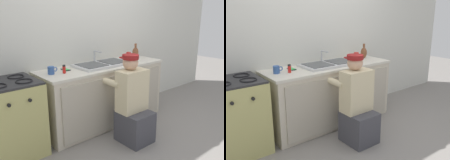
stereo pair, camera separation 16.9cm
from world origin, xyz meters
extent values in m
plane|color=gray|center=(0.00, 0.00, 0.00)|extent=(12.00, 12.00, 0.00)
cube|color=silver|center=(0.00, 0.65, 1.25)|extent=(6.00, 0.10, 2.50)
cube|color=beige|center=(0.00, 0.30, 0.42)|extent=(1.84, 0.60, 0.83)
cube|color=#AFA694|center=(-0.44, -0.01, 0.42)|extent=(0.81, 0.02, 0.73)
cube|color=#AFA694|center=(0.44, -0.01, 0.42)|extent=(0.81, 0.02, 0.73)
cube|color=beige|center=(0.00, 0.30, 0.85)|extent=(1.88, 0.62, 0.03)
cube|color=silver|center=(0.00, 0.30, 0.88)|extent=(0.80, 0.44, 0.03)
cube|color=#4C4F51|center=(-0.19, 0.30, 0.90)|extent=(0.33, 0.35, 0.01)
cube|color=#4C4F51|center=(0.19, 0.30, 0.90)|extent=(0.33, 0.35, 0.01)
cylinder|color=#B7BABF|center=(0.00, 0.49, 0.95)|extent=(0.02, 0.02, 0.18)
cylinder|color=#B7BABF|center=(0.00, 0.41, 1.04)|extent=(0.02, 0.16, 0.02)
cube|color=tan|center=(-1.32, 0.30, 0.43)|extent=(0.61, 0.60, 0.85)
cube|color=#262628|center=(-1.32, 0.30, 0.87)|extent=(0.60, 0.59, 0.02)
torus|color=black|center=(-1.18, 0.18, 0.88)|extent=(0.19, 0.19, 0.02)
torus|color=black|center=(-1.18, 0.42, 0.88)|extent=(0.19, 0.19, 0.02)
cylinder|color=black|center=(-1.42, -0.01, 0.73)|extent=(0.04, 0.02, 0.04)
cylinder|color=black|center=(-1.21, -0.01, 0.73)|extent=(0.04, 0.02, 0.04)
cube|color=#3F3F47|center=(-0.05, -0.40, 0.20)|extent=(0.36, 0.40, 0.40)
cube|color=beige|center=(-0.05, -0.34, 0.66)|extent=(0.38, 0.22, 0.52)
sphere|color=tan|center=(-0.05, -0.30, 1.01)|extent=(0.19, 0.19, 0.19)
cylinder|color=maroon|center=(-0.05, -0.30, 1.08)|extent=(0.20, 0.20, 0.06)
cube|color=maroon|center=(-0.05, -0.21, 1.06)|extent=(0.13, 0.09, 0.02)
cylinder|color=beige|center=(-0.22, -0.14, 0.75)|extent=(0.08, 0.30, 0.08)
cylinder|color=beige|center=(0.12, -0.14, 0.75)|extent=(0.08, 0.30, 0.08)
cylinder|color=#DBB760|center=(0.51, 0.30, 0.92)|extent=(0.07, 0.07, 0.11)
cylinder|color=#B21E19|center=(0.51, 0.30, 0.98)|extent=(0.07, 0.07, 0.02)
ellipsoid|color=brown|center=(0.74, 0.39, 0.95)|extent=(0.10, 0.10, 0.17)
cylinder|color=brown|center=(0.74, 0.39, 1.06)|extent=(0.04, 0.04, 0.06)
cylinder|color=#335699|center=(-0.78, 0.32, 0.91)|extent=(0.08, 0.08, 0.09)
torus|color=#335699|center=(-0.73, 0.32, 0.92)|extent=(0.06, 0.01, 0.06)
cube|color=black|center=(-0.54, 0.40, 0.87)|extent=(0.07, 0.14, 0.01)
cube|color=green|center=(-0.54, 0.40, 0.88)|extent=(0.06, 0.12, 0.00)
cylinder|color=red|center=(-0.64, 0.26, 0.91)|extent=(0.04, 0.04, 0.08)
cylinder|color=black|center=(-0.64, 0.26, 0.96)|extent=(0.04, 0.04, 0.02)
camera|label=1|loc=(-2.14, -2.38, 1.64)|focal=40.00mm
camera|label=2|loc=(-2.01, -2.49, 1.64)|focal=40.00mm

